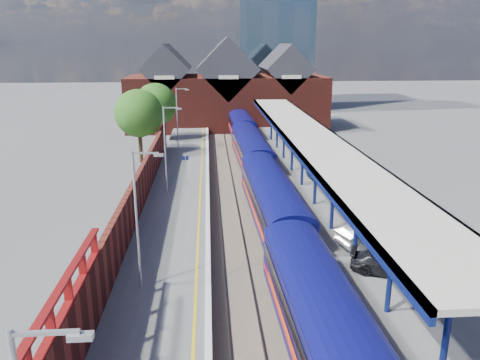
# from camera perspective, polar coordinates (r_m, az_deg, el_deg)

# --- Properties ---
(ground) EXTENTS (240.00, 240.00, 0.00)m
(ground) POSITION_cam_1_polar(r_m,az_deg,el_deg) (47.16, -0.15, 0.60)
(ground) COLOR #5B5B5E
(ground) RESTS_ON ground
(ballast_bed) EXTENTS (6.00, 76.00, 0.06)m
(ballast_bed) POSITION_cam_1_polar(r_m,az_deg,el_deg) (37.65, 0.85, -3.47)
(ballast_bed) COLOR #473D33
(ballast_bed) RESTS_ON ground
(rails) EXTENTS (4.51, 76.00, 0.14)m
(rails) POSITION_cam_1_polar(r_m,az_deg,el_deg) (37.62, 0.85, -3.34)
(rails) COLOR slate
(rails) RESTS_ON ground
(left_platform) EXTENTS (5.00, 76.00, 1.00)m
(left_platform) POSITION_cam_1_polar(r_m,az_deg,el_deg) (37.46, -7.57, -2.96)
(left_platform) COLOR #565659
(left_platform) RESTS_ON ground
(right_platform) EXTENTS (6.00, 76.00, 1.00)m
(right_platform) POSITION_cam_1_polar(r_m,az_deg,el_deg) (38.44, 9.82, -2.55)
(right_platform) COLOR #565659
(right_platform) RESTS_ON ground
(coping_left) EXTENTS (0.30, 76.00, 0.05)m
(coping_left) POSITION_cam_1_polar(r_m,az_deg,el_deg) (37.21, -3.98, -2.13)
(coping_left) COLOR silver
(coping_left) RESTS_ON left_platform
(coping_right) EXTENTS (0.30, 76.00, 0.05)m
(coping_right) POSITION_cam_1_polar(r_m,az_deg,el_deg) (37.71, 5.64, -1.92)
(coping_right) COLOR silver
(coping_right) RESTS_ON right_platform
(yellow_line) EXTENTS (0.14, 76.00, 0.01)m
(yellow_line) POSITION_cam_1_polar(r_m,az_deg,el_deg) (37.22, -4.91, -2.18)
(yellow_line) COLOR yellow
(yellow_line) RESTS_ON left_platform
(train) EXTENTS (3.19, 65.96, 3.45)m
(train) POSITION_cam_1_polar(r_m,az_deg,el_deg) (41.64, 2.38, 1.48)
(train) COLOR #0C0D58
(train) RESTS_ON ground
(canopy) EXTENTS (4.50, 52.00, 4.48)m
(canopy) POSITION_cam_1_polar(r_m,az_deg,el_deg) (38.94, 8.75, 4.98)
(canopy) COLOR navy
(canopy) RESTS_ON right_platform
(lamp_post_b) EXTENTS (1.48, 0.18, 7.00)m
(lamp_post_b) POSITION_cam_1_polar(r_m,az_deg,el_deg) (22.93, -12.19, -3.89)
(lamp_post_b) COLOR #A5A8AA
(lamp_post_b) RESTS_ON left_platform
(lamp_post_c) EXTENTS (1.48, 0.18, 7.00)m
(lamp_post_c) POSITION_cam_1_polar(r_m,az_deg,el_deg) (38.26, -8.93, 4.38)
(lamp_post_c) COLOR #A5A8AA
(lamp_post_c) RESTS_ON left_platform
(lamp_post_d) EXTENTS (1.48, 0.18, 7.00)m
(lamp_post_d) POSITION_cam_1_polar(r_m,az_deg,el_deg) (53.98, -7.54, 7.88)
(lamp_post_d) COLOR #A5A8AA
(lamp_post_d) RESTS_ON left_platform
(platform_sign) EXTENTS (0.55, 0.08, 2.50)m
(platform_sign) POSITION_cam_1_polar(r_m,az_deg,el_deg) (40.63, -6.65, 1.83)
(platform_sign) COLOR #A5A8AA
(platform_sign) RESTS_ON left_platform
(brick_wall) EXTENTS (0.35, 50.00, 3.86)m
(brick_wall) POSITION_cam_1_polar(r_m,az_deg,el_deg) (31.06, -13.20, -3.54)
(brick_wall) COLOR #581D17
(brick_wall) RESTS_ON left_platform
(station_building) EXTENTS (30.00, 12.12, 13.78)m
(station_building) POSITION_cam_1_polar(r_m,az_deg,el_deg) (73.73, -1.61, 10.60)
(station_building) COLOR #581D17
(station_building) RESTS_ON ground
(glass_tower) EXTENTS (14.20, 14.20, 40.30)m
(glass_tower) POSITION_cam_1_polar(r_m,az_deg,el_deg) (96.47, 4.09, 20.68)
(glass_tower) COLOR slate
(glass_tower) RESTS_ON ground
(tree_near) EXTENTS (5.20, 5.20, 8.10)m
(tree_near) POSITION_cam_1_polar(r_m,az_deg,el_deg) (52.27, -12.10, 7.79)
(tree_near) COLOR #382314
(tree_near) RESTS_ON ground
(tree_far) EXTENTS (5.20, 5.20, 8.10)m
(tree_far) POSITION_cam_1_polar(r_m,az_deg,el_deg) (60.01, -10.10, 8.96)
(tree_far) COLOR #382314
(tree_far) RESTS_ON ground
(parked_car_silver) EXTENTS (4.87, 2.96, 1.51)m
(parked_car_silver) POSITION_cam_1_polar(r_m,az_deg,el_deg) (29.46, 16.01, -6.30)
(parked_car_silver) COLOR silver
(parked_car_silver) RESTS_ON right_platform
(parked_car_dark) EXTENTS (4.33, 3.13, 1.16)m
(parked_car_dark) POSITION_cam_1_polar(r_m,az_deg,el_deg) (26.28, 17.72, -9.71)
(parked_car_dark) COLOR black
(parked_car_dark) RESTS_ON right_platform
(parked_car_blue) EXTENTS (4.52, 2.92, 1.16)m
(parked_car_blue) POSITION_cam_1_polar(r_m,az_deg,el_deg) (42.93, 10.97, 0.89)
(parked_car_blue) COLOR navy
(parked_car_blue) RESTS_ON right_platform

